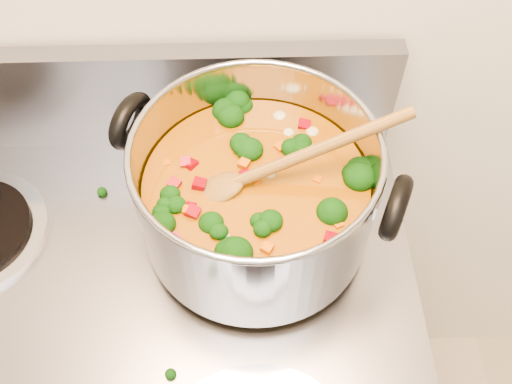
{
  "coord_description": "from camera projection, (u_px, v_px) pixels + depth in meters",
  "views": [
    {
      "loc": [
        0.1,
        0.91,
        1.56
      ],
      "look_at": [
        0.12,
        1.3,
        1.01
      ],
      "focal_mm": 40.0,
      "sensor_mm": 36.0,
      "label": 1
    }
  ],
  "objects": [
    {
      "name": "stockpot",
      "position": [
        256.0,
        193.0,
        0.68
      ],
      "size": [
        0.34,
        0.28,
        0.17
      ],
      "rotation": [
        0.0,
        0.0,
        -0.43
      ],
      "color": "#A5A5AD",
      "rests_on": "electric_range"
    },
    {
      "name": "wooden_spoon",
      "position": [
        266.0,
        170.0,
        0.65
      ],
      "size": [
        0.26,
        0.07,
        0.11
      ],
      "rotation": [
        0.0,
        0.0,
        0.18
      ],
      "color": "olive",
      "rests_on": "stockpot"
    },
    {
      "name": "cooktop_crumbs",
      "position": [
        237.0,
        233.0,
        0.74
      ],
      "size": [
        0.35,
        0.32,
        0.01
      ],
      "color": "black",
      "rests_on": "electric_range"
    }
  ]
}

